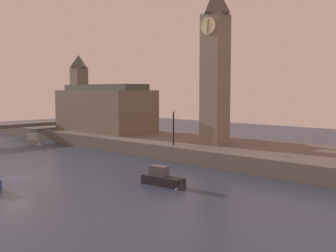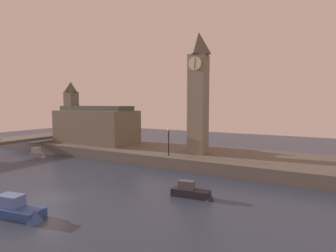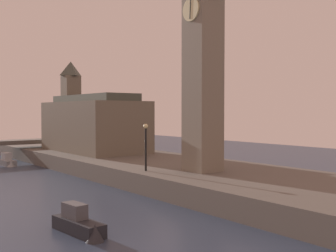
{
  "view_description": "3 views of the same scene",
  "coord_description": "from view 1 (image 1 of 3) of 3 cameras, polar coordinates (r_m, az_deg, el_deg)",
  "views": [
    {
      "loc": [
        31.14,
        -15.0,
        7.05
      ],
      "look_at": [
        2.12,
        15.83,
        3.35
      ],
      "focal_mm": 43.13,
      "sensor_mm": 36.0,
      "label": 1
    },
    {
      "loc": [
        19.88,
        -14.76,
        8.24
      ],
      "look_at": [
        3.06,
        15.7,
        5.36
      ],
      "focal_mm": 28.34,
      "sensor_mm": 36.0,
      "label": 2
    },
    {
      "loc": [
        29.36,
        -2.55,
        6.01
      ],
      "look_at": [
        3.13,
        17.63,
        4.87
      ],
      "focal_mm": 44.43,
      "sensor_mm": 36.0,
      "label": 3
    }
  ],
  "objects": [
    {
      "name": "ground_plane",
      "position": [
        35.27,
        -20.72,
        -6.86
      ],
      "size": [
        120.0,
        120.0,
        0.0
      ],
      "primitive_type": "plane",
      "color": "#2D384C"
    },
    {
      "name": "boat_barge_dark",
      "position": [
        30.21,
        -0.37,
        -7.56
      ],
      "size": [
        4.04,
        1.39,
        1.48
      ],
      "color": "#232328",
      "rests_on": "ground"
    },
    {
      "name": "streetlamp",
      "position": [
        41.24,
        0.77,
        0.43
      ],
      "size": [
        0.36,
        0.36,
        3.59
      ],
      "color": "black",
      "rests_on": "far_embankment"
    },
    {
      "name": "far_embankment",
      "position": [
        47.27,
        1.6,
        -2.67
      ],
      "size": [
        70.0,
        12.0,
        1.5
      ],
      "primitive_type": "cube",
      "color": "#5B544C",
      "rests_on": "ground"
    },
    {
      "name": "boat_cruiser_grey",
      "position": [
        55.96,
        -18.33,
        -1.99
      ],
      "size": [
        3.22,
        1.32,
        1.43
      ],
      "color": "gray",
      "rests_on": "ground"
    },
    {
      "name": "clock_tower",
      "position": [
        42.07,
        6.68,
        8.82
      ],
      "size": [
        2.51,
        2.55,
        16.24
      ],
      "color": "slate",
      "rests_on": "far_embankment"
    },
    {
      "name": "parliament_hall",
      "position": [
        56.95,
        -9.14,
        2.58
      ],
      "size": [
        14.27,
        6.99,
        10.83
      ],
      "color": "#6B6051",
      "rests_on": "far_embankment"
    }
  ]
}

